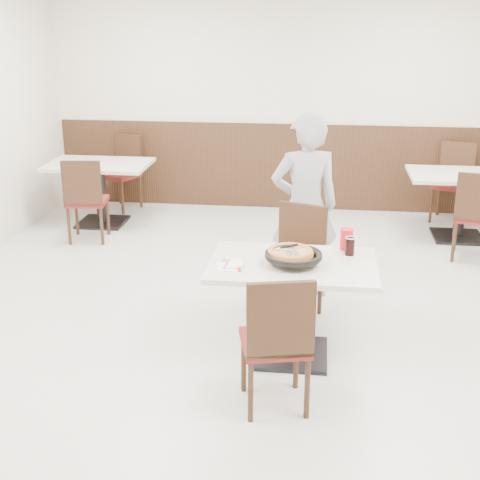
# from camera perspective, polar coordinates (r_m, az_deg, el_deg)

# --- Properties ---
(floor) EXTENTS (7.00, 7.00, 0.00)m
(floor) POSITION_cam_1_polar(r_m,az_deg,el_deg) (5.58, 1.59, -7.19)
(floor) COLOR #A8A8A4
(floor) RESTS_ON ground
(wall_back) EXTENTS (6.00, 0.04, 2.80)m
(wall_back) POSITION_cam_1_polar(r_m,az_deg,el_deg) (8.57, 3.99, 11.86)
(wall_back) COLOR beige
(wall_back) RESTS_ON floor
(wall_front) EXTENTS (6.00, 0.04, 2.80)m
(wall_front) POSITION_cam_1_polar(r_m,az_deg,el_deg) (1.89, -8.71, -15.72)
(wall_front) COLOR beige
(wall_front) RESTS_ON floor
(wainscot_back) EXTENTS (5.90, 0.03, 1.10)m
(wainscot_back) POSITION_cam_1_polar(r_m,az_deg,el_deg) (8.69, 3.85, 6.27)
(wainscot_back) COLOR black
(wainscot_back) RESTS_ON floor
(main_table) EXTENTS (1.28, 0.93, 0.75)m
(main_table) POSITION_cam_1_polar(r_m,az_deg,el_deg) (4.96, 4.42, -5.97)
(main_table) COLOR silver
(main_table) RESTS_ON floor
(chair_near) EXTENTS (0.51, 0.51, 0.95)m
(chair_near) POSITION_cam_1_polar(r_m,az_deg,el_deg) (4.32, 3.01, -8.46)
(chair_near) COLOR black
(chair_near) RESTS_ON floor
(chair_far) EXTENTS (0.54, 0.54, 0.95)m
(chair_far) POSITION_cam_1_polar(r_m,az_deg,el_deg) (5.53, 4.55, -2.14)
(chair_far) COLOR black
(chair_far) RESTS_ON floor
(trivet) EXTENTS (0.15, 0.15, 0.04)m
(trivet) POSITION_cam_1_polar(r_m,az_deg,el_deg) (4.81, 4.50, -1.72)
(trivet) COLOR black
(trivet) RESTS_ON main_table
(pizza_pan) EXTENTS (0.38, 0.38, 0.01)m
(pizza_pan) POSITION_cam_1_polar(r_m,az_deg,el_deg) (4.76, 4.58, -1.63)
(pizza_pan) COLOR black
(pizza_pan) RESTS_ON trivet
(pizza) EXTENTS (0.38, 0.38, 0.02)m
(pizza) POSITION_cam_1_polar(r_m,az_deg,el_deg) (4.81, 4.29, -1.19)
(pizza) COLOR #B07134
(pizza) RESTS_ON pizza_pan
(pizza_server) EXTENTS (0.10, 0.11, 0.00)m
(pizza_server) POSITION_cam_1_polar(r_m,az_deg,el_deg) (4.74, 4.51, -1.07)
(pizza_server) COLOR white
(pizza_server) RESTS_ON pizza
(napkin) EXTENTS (0.18, 0.18, 0.00)m
(napkin) POSITION_cam_1_polar(r_m,az_deg,el_deg) (4.71, -1.04, -2.34)
(napkin) COLOR white
(napkin) RESTS_ON main_table
(side_plate) EXTENTS (0.20, 0.20, 0.01)m
(side_plate) POSITION_cam_1_polar(r_m,az_deg,el_deg) (4.75, -0.78, -2.05)
(side_plate) COLOR white
(side_plate) RESTS_ON napkin
(fork) EXTENTS (0.03, 0.15, 0.00)m
(fork) POSITION_cam_1_polar(r_m,az_deg,el_deg) (4.71, -1.20, -2.13)
(fork) COLOR white
(fork) RESTS_ON side_plate
(cola_glass) EXTENTS (0.08, 0.08, 0.13)m
(cola_glass) POSITION_cam_1_polar(r_m,az_deg,el_deg) (4.99, 9.35, -0.56)
(cola_glass) COLOR black
(cola_glass) RESTS_ON main_table
(red_cup) EXTENTS (0.11, 0.11, 0.16)m
(red_cup) POSITION_cam_1_polar(r_m,az_deg,el_deg) (5.10, 9.08, 0.08)
(red_cup) COLOR red
(red_cup) RESTS_ON main_table
(diner_person) EXTENTS (0.69, 0.55, 1.66)m
(diner_person) POSITION_cam_1_polar(r_m,az_deg,el_deg) (5.89, 5.55, 2.82)
(diner_person) COLOR #A1A2A5
(diner_person) RESTS_ON floor
(bg_table_left) EXTENTS (1.30, 0.96, 0.75)m
(bg_table_left) POSITION_cam_1_polar(r_m,az_deg,el_deg) (8.22, -11.80, 3.90)
(bg_table_left) COLOR silver
(bg_table_left) RESTS_ON floor
(bg_chair_left_near) EXTENTS (0.47, 0.47, 0.95)m
(bg_chair_left_near) POSITION_cam_1_polar(r_m,az_deg,el_deg) (7.63, -12.91, 3.43)
(bg_chair_left_near) COLOR black
(bg_chair_left_near) RESTS_ON floor
(bg_chair_left_far) EXTENTS (0.56, 0.56, 0.95)m
(bg_chair_left_far) POSITION_cam_1_polar(r_m,az_deg,el_deg) (8.78, -10.22, 5.63)
(bg_chair_left_far) COLOR black
(bg_chair_left_far) RESTS_ON floor
(bg_table_right) EXTENTS (1.26, 0.90, 0.75)m
(bg_table_right) POSITION_cam_1_polar(r_m,az_deg,el_deg) (7.92, 18.31, 2.75)
(bg_table_right) COLOR silver
(bg_table_right) RESTS_ON floor
(bg_chair_right_near) EXTENTS (0.50, 0.50, 0.95)m
(bg_chair_right_near) POSITION_cam_1_polar(r_m,az_deg,el_deg) (7.28, 19.47, 2.05)
(bg_chair_right_near) COLOR black
(bg_chair_right_near) RESTS_ON floor
(bg_chair_right_far) EXTENTS (0.55, 0.55, 0.95)m
(bg_chair_right_far) POSITION_cam_1_polar(r_m,az_deg,el_deg) (8.52, 17.64, 4.62)
(bg_chair_right_far) COLOR black
(bg_chair_right_far) RESTS_ON floor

